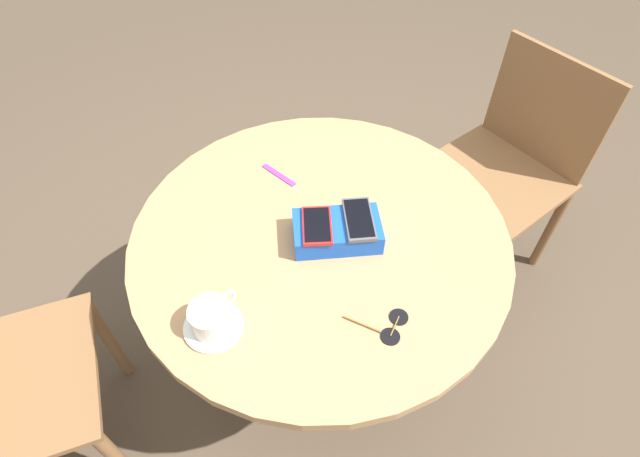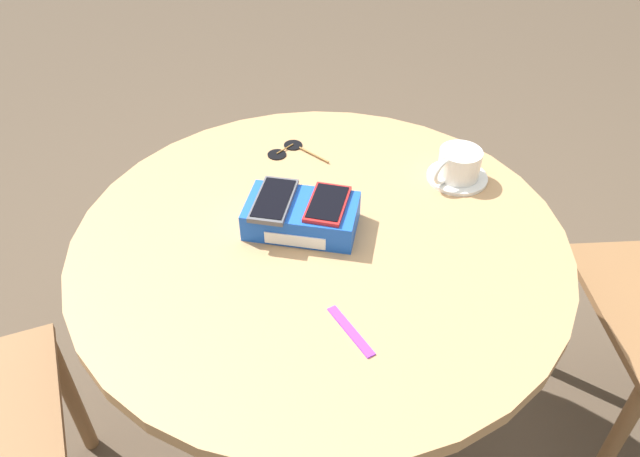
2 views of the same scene
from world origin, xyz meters
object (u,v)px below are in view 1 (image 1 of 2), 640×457
(phone_box, at_px, (337,231))
(lanyard_strap, at_px, (279,175))
(chair_near_window, at_px, (504,169))
(phone_gray, at_px, (359,220))
(sunglasses, at_px, (391,326))
(saucer, at_px, (214,326))
(phone_red, at_px, (317,225))
(round_table, at_px, (320,261))
(coffee_cup, at_px, (212,317))

(phone_box, bearing_deg, lanyard_strap, -51.35)
(phone_box, height_order, chair_near_window, chair_near_window)
(phone_gray, height_order, lanyard_strap, phone_gray)
(sunglasses, bearing_deg, phone_gray, -72.46)
(saucer, relative_size, lanyard_strap, 1.08)
(lanyard_strap, height_order, chair_near_window, chair_near_window)
(phone_red, bearing_deg, phone_gray, -166.30)
(round_table, bearing_deg, phone_gray, 178.39)
(phone_gray, relative_size, saucer, 1.13)
(phone_red, distance_m, saucer, 0.34)
(round_table, height_order, lanyard_strap, lanyard_strap)
(phone_gray, distance_m, chair_near_window, 0.85)
(coffee_cup, height_order, sunglasses, coffee_cup)
(phone_box, relative_size, sunglasses, 1.60)
(saucer, relative_size, chair_near_window, 0.15)
(coffee_cup, xyz_separation_m, lanyard_strap, (-0.08, -0.49, -0.04))
(round_table, height_order, coffee_cup, coffee_cup)
(lanyard_strap, bearing_deg, phone_gray, 137.40)
(chair_near_window, bearing_deg, phone_red, 43.44)
(phone_gray, xyz_separation_m, lanyard_strap, (0.23, -0.21, -0.06))
(saucer, height_order, lanyard_strap, saucer)
(phone_red, height_order, sunglasses, phone_red)
(phone_box, height_order, sunglasses, phone_box)
(saucer, distance_m, sunglasses, 0.39)
(coffee_cup, relative_size, chair_near_window, 0.14)
(phone_box, xyz_separation_m, phone_gray, (-0.05, -0.01, 0.03))
(phone_red, bearing_deg, sunglasses, 128.33)
(phone_red, height_order, chair_near_window, chair_near_window)
(phone_gray, xyz_separation_m, coffee_cup, (0.31, 0.28, -0.02))
(saucer, height_order, coffee_cup, coffee_cup)
(phone_gray, relative_size, phone_red, 1.15)
(coffee_cup, bearing_deg, sunglasses, -175.91)
(sunglasses, xyz_separation_m, chair_near_window, (-0.45, -0.83, -0.26))
(phone_gray, distance_m, lanyard_strap, 0.32)
(phone_box, distance_m, chair_near_window, 0.88)
(phone_gray, xyz_separation_m, saucer, (0.31, 0.28, -0.06))
(chair_near_window, bearing_deg, saucer, 45.59)
(lanyard_strap, bearing_deg, sunglasses, 123.65)
(lanyard_strap, xyz_separation_m, sunglasses, (-0.31, 0.46, 0.00))
(phone_gray, bearing_deg, saucer, 42.58)
(phone_red, bearing_deg, saucer, 51.26)
(lanyard_strap, bearing_deg, coffee_cup, 80.89)
(phone_box, distance_m, coffee_cup, 0.37)
(phone_gray, height_order, coffee_cup, coffee_cup)
(round_table, distance_m, saucer, 0.38)
(phone_gray, height_order, sunglasses, phone_gray)
(round_table, relative_size, phone_gray, 6.51)
(saucer, bearing_deg, sunglasses, -175.59)
(sunglasses, height_order, chair_near_window, chair_near_window)
(phone_gray, bearing_deg, phone_red, 13.70)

